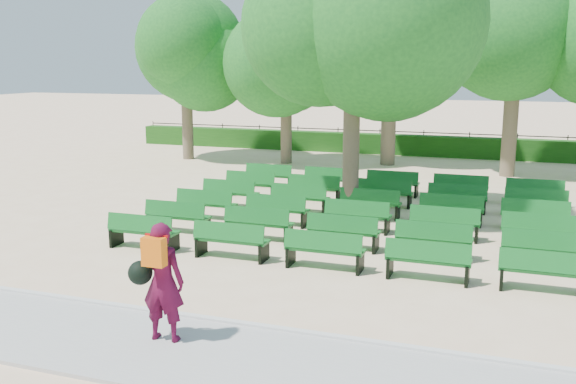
# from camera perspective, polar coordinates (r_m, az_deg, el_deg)

# --- Properties ---
(ground) EXTENTS (120.00, 120.00, 0.00)m
(ground) POSITION_cam_1_polar(r_m,az_deg,el_deg) (16.16, 1.41, -3.18)
(ground) COLOR beige
(paving) EXTENTS (30.00, 2.20, 0.06)m
(paving) POSITION_cam_1_polar(r_m,az_deg,el_deg) (9.77, -12.57, -13.27)
(paving) COLOR #B0AFAB
(paving) RESTS_ON ground
(curb) EXTENTS (30.00, 0.12, 0.10)m
(curb) POSITION_cam_1_polar(r_m,az_deg,el_deg) (10.67, -9.26, -10.85)
(curb) COLOR silver
(curb) RESTS_ON ground
(hedge) EXTENTS (26.00, 0.70, 0.90)m
(hedge) POSITION_cam_1_polar(r_m,az_deg,el_deg) (29.50, 9.90, 4.17)
(hedge) COLOR #1C5215
(hedge) RESTS_ON ground
(fence) EXTENTS (26.00, 0.10, 1.02)m
(fence) POSITION_cam_1_polar(r_m,az_deg,el_deg) (29.95, 10.00, 3.40)
(fence) COLOR black
(fence) RESTS_ON ground
(tree_line) EXTENTS (21.80, 6.80, 7.04)m
(tree_line) POSITION_cam_1_polar(r_m,az_deg,el_deg) (25.66, 8.36, 2.14)
(tree_line) COLOR #1E6E21
(tree_line) RESTS_ON ground
(bench_array) EXTENTS (1.62, 0.58, 1.01)m
(bench_array) POSITION_cam_1_polar(r_m,az_deg,el_deg) (16.61, 6.87, -2.57)
(bench_array) COLOR #126822
(bench_array) RESTS_ON ground
(tree_among) EXTENTS (5.03, 5.03, 6.81)m
(tree_among) POSITION_cam_1_polar(r_m,az_deg,el_deg) (17.03, 5.81, 12.90)
(tree_among) COLOR brown
(tree_among) RESTS_ON ground
(person) EXTENTS (0.85, 0.52, 1.78)m
(person) POSITION_cam_1_polar(r_m,az_deg,el_deg) (9.54, -11.26, -7.67)
(person) COLOR #4D0B27
(person) RESTS_ON ground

